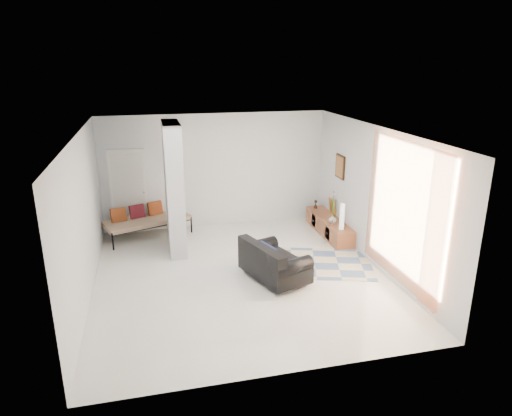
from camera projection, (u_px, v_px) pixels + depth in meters
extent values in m
plane|color=beige|center=(241.00, 276.00, 8.88)|extent=(6.00, 6.00, 0.00)
plane|color=white|center=(239.00, 132.00, 8.01)|extent=(6.00, 6.00, 0.00)
plane|color=silver|center=(216.00, 171.00, 11.22)|extent=(6.00, 0.00, 6.00)
plane|color=silver|center=(288.00, 280.00, 5.67)|extent=(6.00, 0.00, 6.00)
plane|color=silver|center=(83.00, 219.00, 7.84)|extent=(0.00, 6.00, 6.00)
plane|color=silver|center=(375.00, 197.00, 9.05)|extent=(0.00, 6.00, 6.00)
cube|color=#B7BDBF|center=(174.00, 188.00, 9.68)|extent=(0.35, 1.20, 2.80)
cube|color=white|center=(129.00, 192.00, 10.84)|extent=(0.85, 0.06, 2.04)
plane|color=#D66938|center=(403.00, 213.00, 7.96)|extent=(0.00, 2.55, 2.55)
cube|color=#39220F|center=(340.00, 167.00, 10.54)|extent=(0.04, 0.45, 0.55)
cube|color=brown|center=(329.00, 226.00, 10.95)|extent=(0.45, 2.03, 0.40)
cube|color=#39220F|center=(328.00, 233.00, 10.48)|extent=(0.02, 0.27, 0.28)
cube|color=#39220F|center=(314.00, 221.00, 11.32)|extent=(0.02, 0.27, 0.28)
cube|color=gold|center=(332.00, 206.00, 11.12)|extent=(0.09, 0.32, 0.40)
cube|color=silver|center=(333.00, 222.00, 10.43)|extent=(0.04, 0.10, 0.12)
cylinder|color=silver|center=(278.00, 293.00, 8.12)|extent=(0.05, 0.05, 0.10)
cylinder|color=silver|center=(246.00, 270.00, 9.00)|extent=(0.05, 0.05, 0.10)
cylinder|color=silver|center=(305.00, 284.00, 8.43)|extent=(0.05, 0.05, 0.10)
cylinder|color=silver|center=(271.00, 263.00, 9.32)|extent=(0.05, 0.05, 0.10)
cube|color=black|center=(275.00, 267.00, 8.66)|extent=(1.22, 1.55, 0.30)
cube|color=black|center=(261.00, 255.00, 8.40)|extent=(0.64, 1.34, 0.36)
cylinder|color=black|center=(293.00, 267.00, 8.14)|extent=(0.82, 0.52, 0.28)
cylinder|color=black|center=(259.00, 247.00, 9.03)|extent=(0.82, 0.52, 0.28)
cube|color=black|center=(267.00, 253.00, 8.45)|extent=(0.30, 0.51, 0.31)
cylinder|color=black|center=(113.00, 242.00, 10.01)|extent=(0.04, 0.04, 0.40)
cylinder|color=black|center=(191.00, 225.00, 11.04)|extent=(0.04, 0.04, 0.40)
cylinder|color=black|center=(102.00, 231.00, 10.64)|extent=(0.04, 0.04, 0.40)
cylinder|color=black|center=(177.00, 216.00, 11.67)|extent=(0.04, 0.04, 0.40)
cube|color=beige|center=(147.00, 221.00, 10.78)|extent=(2.10, 1.45, 0.12)
cube|color=#8F3D1A|center=(118.00, 215.00, 10.50)|extent=(0.38, 0.27, 0.33)
cube|color=maroon|center=(137.00, 211.00, 10.74)|extent=(0.38, 0.27, 0.33)
cube|color=#8F3D1A|center=(155.00, 208.00, 10.98)|extent=(0.38, 0.27, 0.33)
cube|color=#C4B896|center=(314.00, 263.00, 9.42)|extent=(2.66, 2.14, 0.01)
cylinder|color=silver|center=(342.00, 217.00, 10.10)|extent=(0.11, 0.11, 0.59)
imported|color=silver|center=(333.00, 219.00, 10.57)|extent=(0.19, 0.19, 0.18)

